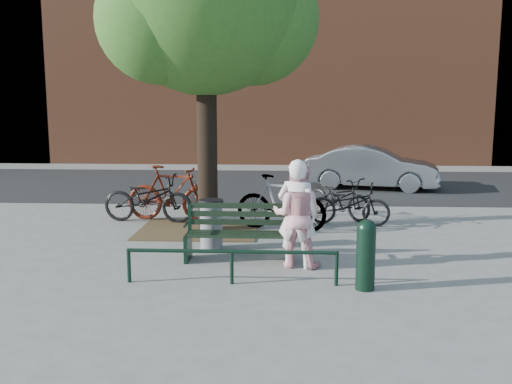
# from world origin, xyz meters

# --- Properties ---
(ground) EXTENTS (90.00, 90.00, 0.00)m
(ground) POSITION_xyz_m (0.00, 0.00, 0.00)
(ground) COLOR gray
(ground) RESTS_ON ground
(dirt_pit) EXTENTS (2.40, 2.00, 0.02)m
(dirt_pit) POSITION_xyz_m (-1.00, 2.20, 0.01)
(dirt_pit) COLOR brown
(dirt_pit) RESTS_ON ground
(road) EXTENTS (40.00, 7.00, 0.01)m
(road) POSITION_xyz_m (0.00, 8.50, 0.01)
(road) COLOR black
(road) RESTS_ON ground
(townhouse_row) EXTENTS (45.00, 4.00, 14.00)m
(townhouse_row) POSITION_xyz_m (0.17, 16.00, 6.25)
(townhouse_row) COLOR brown
(townhouse_row) RESTS_ON ground
(park_bench) EXTENTS (1.74, 0.54, 0.97)m
(park_bench) POSITION_xyz_m (-0.00, 0.08, 0.48)
(park_bench) COLOR black
(park_bench) RESTS_ON ground
(guard_railing) EXTENTS (3.06, 0.06, 0.51)m
(guard_railing) POSITION_xyz_m (0.00, -1.20, 0.40)
(guard_railing) COLOR black
(guard_railing) RESTS_ON ground
(street_tree) EXTENTS (4.20, 3.80, 6.50)m
(street_tree) POSITION_xyz_m (-0.75, 2.20, 4.42)
(street_tree) COLOR black
(street_tree) RESTS_ON ground
(person_left) EXTENTS (0.72, 0.58, 1.73)m
(person_left) POSITION_xyz_m (0.95, -0.32, 0.86)
(person_left) COLOR white
(person_left) RESTS_ON ground
(person_right) EXTENTS (0.91, 0.78, 1.65)m
(person_right) POSITION_xyz_m (0.95, -0.25, 0.82)
(person_right) COLOR pink
(person_right) RESTS_ON ground
(bollard) EXTENTS (0.27, 0.27, 1.00)m
(bollard) POSITION_xyz_m (1.89, -1.35, 0.54)
(bollard) COLOR black
(bollard) RESTS_ON ground
(litter_bin) EXTENTS (0.44, 0.44, 0.89)m
(litter_bin) POSITION_xyz_m (-0.54, 0.73, 0.45)
(litter_bin) COLOR gray
(litter_bin) RESTS_ON ground
(bicycle_a) EXTENTS (2.06, 0.92, 1.05)m
(bicycle_a) POSITION_xyz_m (-2.20, 2.91, 0.52)
(bicycle_a) COLOR black
(bicycle_a) RESTS_ON ground
(bicycle_b) EXTENTS (2.10, 0.86, 1.22)m
(bicycle_b) POSITION_xyz_m (-1.71, 3.05, 0.61)
(bicycle_b) COLOR #50170B
(bicycle_b) RESTS_ON ground
(bicycle_c) EXTENTS (1.70, 1.67, 0.93)m
(bicycle_c) POSITION_xyz_m (1.95, 3.58, 0.46)
(bicycle_c) COLOR black
(bicycle_c) RESTS_ON ground
(bicycle_d) EXTENTS (1.97, 1.09, 1.14)m
(bicycle_d) POSITION_xyz_m (0.68, 2.25, 0.57)
(bicycle_d) COLOR gray
(bicycle_d) RESTS_ON ground
(bicycle_e) EXTENTS (1.79, 0.90, 0.90)m
(bicycle_e) POSITION_xyz_m (2.11, 2.83, 0.45)
(bicycle_e) COLOR black
(bicycle_e) RESTS_ON ground
(parked_car) EXTENTS (4.06, 2.16, 1.27)m
(parked_car) POSITION_xyz_m (3.34, 7.86, 0.64)
(parked_car) COLOR slate
(parked_car) RESTS_ON ground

